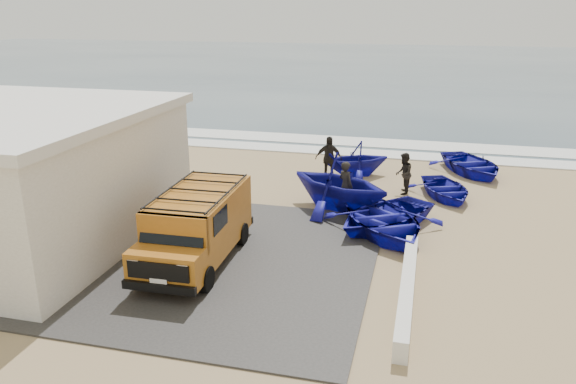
# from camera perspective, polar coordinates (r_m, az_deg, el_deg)

# --- Properties ---
(ground) EXTENTS (160.00, 160.00, 0.00)m
(ground) POSITION_cam_1_polar(r_m,az_deg,el_deg) (18.84, -2.98, -4.58)
(ground) COLOR tan
(slab) EXTENTS (12.00, 10.00, 0.05)m
(slab) POSITION_cam_1_polar(r_m,az_deg,el_deg) (17.81, -11.09, -6.25)
(slab) COLOR #383633
(slab) RESTS_ON ground
(ocean) EXTENTS (180.00, 88.00, 0.01)m
(ocean) POSITION_cam_1_polar(r_m,az_deg,el_deg) (73.11, 10.28, 12.36)
(ocean) COLOR #385166
(ocean) RESTS_ON ground
(surf_line) EXTENTS (180.00, 1.60, 0.06)m
(surf_line) POSITION_cam_1_polar(r_m,az_deg,el_deg) (29.93, 3.77, 4.22)
(surf_line) COLOR white
(surf_line) RESTS_ON ground
(surf_wash) EXTENTS (180.00, 2.20, 0.04)m
(surf_wash) POSITION_cam_1_polar(r_m,az_deg,el_deg) (32.32, 4.59, 5.25)
(surf_wash) COLOR white
(surf_wash) RESTS_ON ground
(building) EXTENTS (8.40, 9.40, 4.30)m
(building) POSITION_cam_1_polar(r_m,az_deg,el_deg) (19.99, -25.92, 1.48)
(building) COLOR white
(building) RESTS_ON ground
(parapet) EXTENTS (0.35, 6.00, 0.55)m
(parapet) POSITION_cam_1_polar(r_m,az_deg,el_deg) (15.29, 12.01, -9.59)
(parapet) COLOR silver
(parapet) RESTS_ON ground
(van) EXTENTS (2.17, 5.16, 2.20)m
(van) POSITION_cam_1_polar(r_m,az_deg,el_deg) (16.89, -9.24, -3.27)
(van) COLOR #B3681A
(van) RESTS_ON ground
(boat_near_left) EXTENTS (5.01, 5.53, 0.94)m
(boat_near_left) POSITION_cam_1_polar(r_m,az_deg,el_deg) (19.20, 9.57, -2.85)
(boat_near_left) COLOR #14149D
(boat_near_left) RESTS_ON ground
(boat_near_right) EXTENTS (4.88, 5.20, 0.88)m
(boat_near_right) POSITION_cam_1_polar(r_m,az_deg,el_deg) (19.74, 9.72, -2.36)
(boat_near_right) COLOR #14149D
(boat_near_right) RESTS_ON ground
(boat_mid_left) EXTENTS (5.27, 5.01, 2.17)m
(boat_mid_left) POSITION_cam_1_polar(r_m,az_deg,el_deg) (21.04, 5.20, 1.02)
(boat_mid_left) COLOR #14149D
(boat_mid_left) RESTS_ON ground
(boat_mid_right) EXTENTS (3.40, 3.96, 0.69)m
(boat_mid_right) POSITION_cam_1_polar(r_m,az_deg,el_deg) (23.39, 15.70, 0.28)
(boat_mid_right) COLOR #14149D
(boat_mid_right) RESTS_ON ground
(boat_far_left) EXTENTS (3.91, 3.74, 1.60)m
(boat_far_left) POSITION_cam_1_polar(r_m,az_deg,el_deg) (25.49, 6.92, 3.38)
(boat_far_left) COLOR #14149D
(boat_far_left) RESTS_ON ground
(boat_far_right) EXTENTS (4.44, 4.98, 0.85)m
(boat_far_right) POSITION_cam_1_polar(r_m,az_deg,el_deg) (27.08, 18.14, 2.67)
(boat_far_right) COLOR #14149D
(boat_far_right) RESTS_ON ground
(fisherman_front) EXTENTS (0.82, 0.80, 1.90)m
(fisherman_front) POSITION_cam_1_polar(r_m,az_deg,el_deg) (21.05, 5.87, 0.61)
(fisherman_front) COLOR black
(fisherman_front) RESTS_ON ground
(fisherman_middle) EXTENTS (0.68, 0.86, 1.71)m
(fisherman_middle) POSITION_cam_1_polar(r_m,az_deg,el_deg) (23.31, 11.67, 1.85)
(fisherman_middle) COLOR black
(fisherman_middle) RESTS_ON ground
(fisherman_back) EXTENTS (1.22, 0.64, 1.99)m
(fisherman_back) POSITION_cam_1_polar(r_m,az_deg,el_deg) (24.60, 4.14, 3.40)
(fisherman_back) COLOR black
(fisherman_back) RESTS_ON ground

